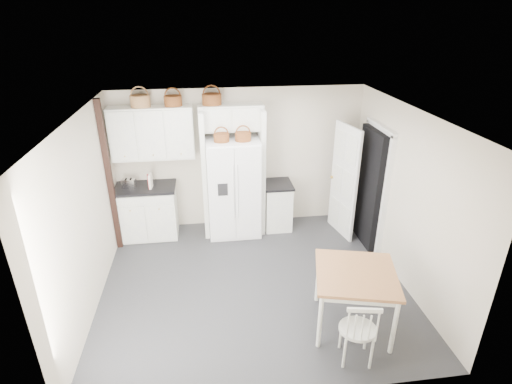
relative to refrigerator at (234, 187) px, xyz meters
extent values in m
plane|color=#323232|center=(0.15, -1.63, -0.90)|extent=(4.50, 4.50, 0.00)
plane|color=white|center=(0.15, -1.63, 1.70)|extent=(4.50, 4.50, 0.00)
plane|color=beige|center=(0.15, 0.37, 0.40)|extent=(4.50, 0.00, 4.50)
plane|color=beige|center=(-2.10, -1.63, 0.40)|extent=(0.00, 4.00, 4.00)
plane|color=beige|center=(2.40, -1.63, 0.40)|extent=(0.00, 4.00, 4.00)
cube|color=white|center=(0.00, 0.00, 0.00)|extent=(0.93, 0.74, 1.79)
cube|color=silver|center=(-1.56, 0.07, -0.43)|extent=(1.01, 0.64, 0.94)
cube|color=silver|center=(0.82, 0.07, -0.47)|extent=(0.49, 0.59, 0.86)
cube|color=brown|center=(1.32, -2.67, -0.48)|extent=(1.20, 1.20, 0.82)
cube|color=silver|center=(1.17, -3.22, -0.45)|extent=(0.50, 0.47, 0.89)
cube|color=black|center=(-1.56, 0.07, 0.06)|extent=(1.05, 0.68, 0.04)
cube|color=black|center=(0.82, 0.07, -0.02)|extent=(0.53, 0.62, 0.04)
cube|color=silver|center=(-1.82, 0.04, 0.16)|extent=(0.26, 0.18, 0.16)
cube|color=#BC2A32|center=(-1.47, -0.01, 0.20)|extent=(0.06, 0.16, 0.23)
cube|color=white|center=(-1.44, -0.01, 0.21)|extent=(0.05, 0.17, 0.25)
cylinder|color=brown|center=(-1.49, 0.20, 1.55)|extent=(0.32, 0.32, 0.19)
cylinder|color=#532313|center=(-0.96, 0.20, 1.54)|extent=(0.29, 0.29, 0.17)
cylinder|color=#532313|center=(-0.31, 0.20, 1.55)|extent=(0.33, 0.33, 0.18)
cylinder|color=#532313|center=(-0.19, -0.10, 0.96)|extent=(0.26, 0.26, 0.14)
cylinder|color=#532313|center=(0.18, -0.10, 0.97)|extent=(0.27, 0.27, 0.15)
cube|color=silver|center=(-1.35, 0.20, 1.00)|extent=(1.40, 0.34, 0.90)
cube|color=silver|center=(0.00, 0.20, 1.23)|extent=(1.12, 0.34, 0.45)
cube|color=silver|center=(-0.51, 0.07, 0.25)|extent=(0.08, 0.60, 2.30)
cube|color=silver|center=(0.51, 0.07, 0.25)|extent=(0.08, 0.60, 2.30)
cube|color=black|center=(-2.05, -0.28, 0.40)|extent=(0.09, 0.09, 2.60)
cube|color=black|center=(2.31, -0.63, 0.13)|extent=(0.18, 0.85, 2.05)
cube|color=white|center=(1.95, -0.30, 0.13)|extent=(0.21, 0.79, 2.05)
camera|label=1|loc=(-0.47, -6.57, 2.91)|focal=28.00mm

